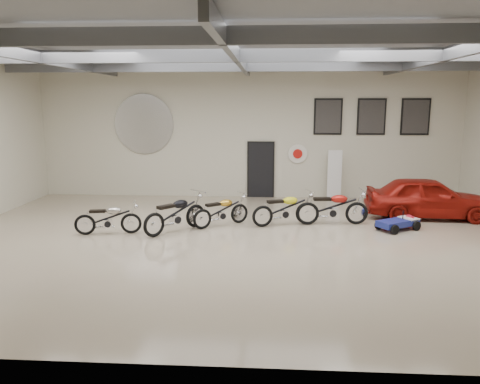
# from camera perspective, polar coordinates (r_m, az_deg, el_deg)

# --- Properties ---
(floor) EXTENTS (16.00, 12.00, 0.01)m
(floor) POSITION_cam_1_polar(r_m,az_deg,el_deg) (12.46, -0.35, -6.01)
(floor) COLOR tan
(floor) RESTS_ON ground
(ceiling) EXTENTS (16.00, 12.00, 0.01)m
(ceiling) POSITION_cam_1_polar(r_m,az_deg,el_deg) (12.01, -0.38, 17.47)
(ceiling) COLOR gray
(ceiling) RESTS_ON back_wall
(back_wall) EXTENTS (16.00, 0.02, 5.00)m
(back_wall) POSITION_cam_1_polar(r_m,az_deg,el_deg) (17.95, 0.98, 7.29)
(back_wall) COLOR beige
(back_wall) RESTS_ON floor
(ceiling_beams) EXTENTS (15.80, 11.80, 0.32)m
(ceiling_beams) POSITION_cam_1_polar(r_m,az_deg,el_deg) (11.98, -0.38, 16.28)
(ceiling_beams) COLOR #5B5D63
(ceiling_beams) RESTS_ON ceiling
(door) EXTENTS (0.92, 0.08, 2.10)m
(door) POSITION_cam_1_polar(r_m,az_deg,el_deg) (18.03, 2.54, 2.66)
(door) COLOR black
(door) RESTS_ON back_wall
(logo_plaque) EXTENTS (2.30, 0.06, 1.16)m
(logo_plaque) POSITION_cam_1_polar(r_m,az_deg,el_deg) (18.51, -11.62, 8.10)
(logo_plaque) COLOR silver
(logo_plaque) RESTS_ON back_wall
(poster_left) EXTENTS (1.05, 0.08, 1.35)m
(poster_left) POSITION_cam_1_polar(r_m,az_deg,el_deg) (18.00, 10.68, 9.02)
(poster_left) COLOR black
(poster_left) RESTS_ON back_wall
(poster_mid) EXTENTS (1.05, 0.08, 1.35)m
(poster_mid) POSITION_cam_1_polar(r_m,az_deg,el_deg) (18.26, 15.73, 8.83)
(poster_mid) COLOR black
(poster_mid) RESTS_ON back_wall
(poster_right) EXTENTS (1.05, 0.08, 1.35)m
(poster_right) POSITION_cam_1_polar(r_m,az_deg,el_deg) (18.65, 20.59, 8.58)
(poster_right) COLOR black
(poster_right) RESTS_ON back_wall
(oil_sign) EXTENTS (0.72, 0.10, 0.72)m
(oil_sign) POSITION_cam_1_polar(r_m,az_deg,el_deg) (17.98, 7.04, 4.65)
(oil_sign) COLOR white
(oil_sign) RESTS_ON back_wall
(banner_stand) EXTENTS (0.52, 0.22, 1.89)m
(banner_stand) POSITION_cam_1_polar(r_m,az_deg,el_deg) (17.77, 11.44, 1.98)
(banner_stand) COLOR white
(banner_stand) RESTS_ON floor
(motorcycle_silver) EXTENTS (1.86, 0.88, 0.93)m
(motorcycle_silver) POSITION_cam_1_polar(r_m,az_deg,el_deg) (13.50, -15.81, -3.07)
(motorcycle_silver) COLOR silver
(motorcycle_silver) RESTS_ON floor
(motorcycle_black) EXTENTS (1.86, 2.01, 1.09)m
(motorcycle_black) POSITION_cam_1_polar(r_m,az_deg,el_deg) (13.34, -7.89, -2.56)
(motorcycle_black) COLOR silver
(motorcycle_black) RESTS_ON floor
(motorcycle_gold) EXTENTS (1.81, 1.56, 0.95)m
(motorcycle_gold) POSITION_cam_1_polar(r_m,az_deg,el_deg) (13.86, -2.30, -2.25)
(motorcycle_gold) COLOR silver
(motorcycle_gold) RESTS_ON floor
(motorcycle_yellow) EXTENTS (2.07, 1.30, 1.03)m
(motorcycle_yellow) POSITION_cam_1_polar(r_m,az_deg,el_deg) (14.00, 5.44, -1.99)
(motorcycle_yellow) COLOR silver
(motorcycle_yellow) RESTS_ON floor
(motorcycle_red) EXTENTS (2.16, 0.84, 1.10)m
(motorcycle_red) POSITION_cam_1_polar(r_m,az_deg,el_deg) (14.27, 11.21, -1.77)
(motorcycle_red) COLOR silver
(motorcycle_red) RESTS_ON floor
(go_kart) EXTENTS (1.67, 1.40, 0.56)m
(go_kart) POSITION_cam_1_polar(r_m,az_deg,el_deg) (14.31, 19.06, -3.24)
(go_kart) COLOR navy
(go_kart) RESTS_ON floor
(vintage_car) EXTENTS (1.75, 3.92, 1.31)m
(vintage_car) POSITION_cam_1_polar(r_m,az_deg,el_deg) (15.97, 21.96, -0.63)
(vintage_car) COLOR #9A150E
(vintage_car) RESTS_ON floor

